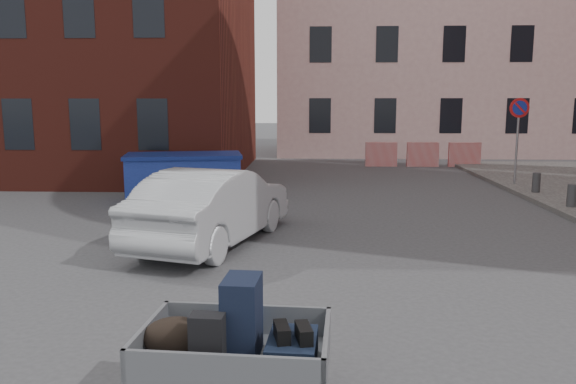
{
  "coord_description": "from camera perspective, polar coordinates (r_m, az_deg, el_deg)",
  "views": [
    {
      "loc": [
        -0.38,
        -8.22,
        2.69
      ],
      "look_at": [
        -0.79,
        1.52,
        1.1
      ],
      "focal_mm": 35.0,
      "sensor_mm": 36.0,
      "label": 1
    }
  ],
  "objects": [
    {
      "name": "trailer",
      "position": [
        5.02,
        -5.48,
        -15.28
      ],
      "size": [
        1.67,
        1.85,
        1.2
      ],
      "rotation": [
        0.0,
        0.0,
        -0.06
      ],
      "color": "black",
      "rests_on": "ground"
    },
    {
      "name": "building_pink",
      "position": [
        31.18,
        14.85,
        16.92
      ],
      "size": [
        16.0,
        8.0,
        14.0
      ],
      "primitive_type": "cube",
      "color": "#BA908F",
      "rests_on": "ground"
    },
    {
      "name": "dumpster",
      "position": [
        15.4,
        -10.51,
        1.48
      ],
      "size": [
        3.31,
        2.15,
        1.28
      ],
      "rotation": [
        0.0,
        0.0,
        0.2
      ],
      "color": "navy",
      "rests_on": "ground"
    },
    {
      "name": "no_parking_sign",
      "position": [
        18.83,
        22.37,
        6.52
      ],
      "size": [
        0.6,
        0.09,
        2.65
      ],
      "color": "gray",
      "rests_on": "sidewalk"
    },
    {
      "name": "ground",
      "position": [
        8.65,
        4.86,
        -8.88
      ],
      "size": [
        120.0,
        120.0,
        0.0
      ],
      "primitive_type": "plane",
      "color": "#38383A",
      "rests_on": "ground"
    },
    {
      "name": "silver_car",
      "position": [
        10.71,
        -7.57,
        -1.41
      ],
      "size": [
        2.68,
        4.63,
        1.44
      ],
      "primitive_type": "imported",
      "rotation": [
        0.0,
        0.0,
        2.86
      ],
      "color": "#AAACB1",
      "rests_on": "ground"
    },
    {
      "name": "barriers",
      "position": [
        23.76,
        13.54,
        3.73
      ],
      "size": [
        4.7,
        0.18,
        1.0
      ],
      "color": "red",
      "rests_on": "ground"
    }
  ]
}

